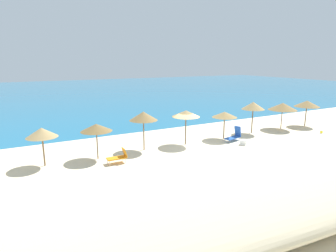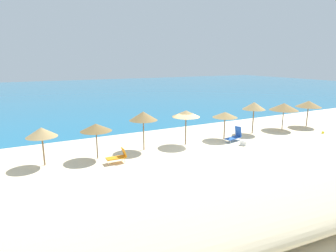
{
  "view_description": "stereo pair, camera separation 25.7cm",
  "coord_description": "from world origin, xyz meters",
  "px_view_note": "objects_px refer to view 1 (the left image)",
  "views": [
    {
      "loc": [
        -11.73,
        -17.61,
        6.57
      ],
      "look_at": [
        -1.53,
        1.36,
        1.58
      ],
      "focal_mm": 30.44,
      "sensor_mm": 36.0,
      "label": 1
    },
    {
      "loc": [
        -11.5,
        -17.73,
        6.57
      ],
      "look_at": [
        -1.53,
        1.36,
        1.58
      ],
      "focal_mm": 30.44,
      "sensor_mm": 36.0,
      "label": 2
    }
  ],
  "objects_px": {
    "beach_umbrella_1": "(42,133)",
    "beach_umbrella_7": "(283,106)",
    "beach_umbrella_4": "(186,114)",
    "beach_umbrella_3": "(143,116)",
    "lounge_chair_1": "(234,136)",
    "beach_ball": "(321,132)",
    "beach_umbrella_8": "(307,104)",
    "beach_umbrella_2": "(96,128)",
    "beach_umbrella_5": "(225,115)",
    "beach_umbrella_6": "(253,106)",
    "lounge_chair_0": "(119,156)",
    "cooler_box": "(243,143)"
  },
  "relations": [
    {
      "from": "beach_umbrella_2",
      "to": "beach_umbrella_7",
      "type": "height_order",
      "value": "beach_umbrella_7"
    },
    {
      "from": "beach_umbrella_3",
      "to": "lounge_chair_0",
      "type": "distance_m",
      "value": 3.81
    },
    {
      "from": "lounge_chair_1",
      "to": "cooler_box",
      "type": "distance_m",
      "value": 1.34
    },
    {
      "from": "beach_umbrella_7",
      "to": "lounge_chair_0",
      "type": "xyz_separation_m",
      "value": [
        -17.07,
        -1.6,
        -1.78
      ]
    },
    {
      "from": "beach_umbrella_4",
      "to": "beach_umbrella_3",
      "type": "bearing_deg",
      "value": 175.74
    },
    {
      "from": "beach_umbrella_1",
      "to": "beach_umbrella_7",
      "type": "relative_size",
      "value": 0.92
    },
    {
      "from": "beach_umbrella_4",
      "to": "beach_umbrella_7",
      "type": "bearing_deg",
      "value": 0.22
    },
    {
      "from": "lounge_chair_1",
      "to": "beach_ball",
      "type": "bearing_deg",
      "value": -116.23
    },
    {
      "from": "beach_umbrella_4",
      "to": "lounge_chair_1",
      "type": "bearing_deg",
      "value": -13.84
    },
    {
      "from": "beach_umbrella_4",
      "to": "beach_umbrella_8",
      "type": "relative_size",
      "value": 1.05
    },
    {
      "from": "beach_umbrella_2",
      "to": "beach_ball",
      "type": "distance_m",
      "value": 20.28
    },
    {
      "from": "beach_umbrella_7",
      "to": "lounge_chair_0",
      "type": "bearing_deg",
      "value": -174.66
    },
    {
      "from": "beach_umbrella_7",
      "to": "beach_umbrella_2",
      "type": "bearing_deg",
      "value": -179.65
    },
    {
      "from": "beach_umbrella_5",
      "to": "beach_umbrella_7",
      "type": "height_order",
      "value": "beach_umbrella_7"
    },
    {
      "from": "beach_umbrella_1",
      "to": "beach_umbrella_5",
      "type": "relative_size",
      "value": 1.07
    },
    {
      "from": "beach_umbrella_4",
      "to": "beach_umbrella_8",
      "type": "xyz_separation_m",
      "value": [
        14.22,
        -0.21,
        -0.2
      ]
    },
    {
      "from": "lounge_chair_0",
      "to": "cooler_box",
      "type": "relative_size",
      "value": 2.75
    },
    {
      "from": "beach_umbrella_2",
      "to": "lounge_chair_1",
      "type": "bearing_deg",
      "value": -4.84
    },
    {
      "from": "beach_umbrella_2",
      "to": "beach_umbrella_5",
      "type": "distance_m",
      "value": 10.84
    },
    {
      "from": "beach_umbrella_8",
      "to": "beach_umbrella_4",
      "type": "bearing_deg",
      "value": 179.15
    },
    {
      "from": "beach_umbrella_4",
      "to": "lounge_chair_1",
      "type": "xyz_separation_m",
      "value": [
        4.14,
        -1.02,
        -2.05
      ]
    },
    {
      "from": "beach_umbrella_6",
      "to": "cooler_box",
      "type": "distance_m",
      "value": 4.85
    },
    {
      "from": "beach_umbrella_5",
      "to": "beach_umbrella_6",
      "type": "height_order",
      "value": "beach_umbrella_6"
    },
    {
      "from": "lounge_chair_1",
      "to": "beach_ball",
      "type": "height_order",
      "value": "lounge_chair_1"
    },
    {
      "from": "beach_umbrella_2",
      "to": "beach_umbrella_6",
      "type": "bearing_deg",
      "value": 1.25
    },
    {
      "from": "beach_umbrella_1",
      "to": "beach_umbrella_4",
      "type": "distance_m",
      "value": 10.41
    },
    {
      "from": "beach_umbrella_1",
      "to": "beach_umbrella_6",
      "type": "distance_m",
      "value": 17.74
    },
    {
      "from": "beach_umbrella_3",
      "to": "lounge_chair_0",
      "type": "height_order",
      "value": "beach_umbrella_3"
    },
    {
      "from": "beach_umbrella_4",
      "to": "beach_umbrella_8",
      "type": "bearing_deg",
      "value": -0.85
    },
    {
      "from": "beach_umbrella_4",
      "to": "lounge_chair_1",
      "type": "distance_m",
      "value": 4.73
    },
    {
      "from": "beach_umbrella_5",
      "to": "lounge_chair_1",
      "type": "distance_m",
      "value": 1.93
    },
    {
      "from": "beach_umbrella_2",
      "to": "beach_umbrella_8",
      "type": "relative_size",
      "value": 0.94
    },
    {
      "from": "beach_umbrella_2",
      "to": "beach_umbrella_7",
      "type": "xyz_separation_m",
      "value": [
        18.06,
        0.11,
        0.04
      ]
    },
    {
      "from": "beach_umbrella_5",
      "to": "cooler_box",
      "type": "relative_size",
      "value": 4.86
    },
    {
      "from": "beach_umbrella_3",
      "to": "beach_umbrella_8",
      "type": "relative_size",
      "value": 1.12
    },
    {
      "from": "beach_umbrella_3",
      "to": "beach_umbrella_5",
      "type": "relative_size",
      "value": 1.25
    },
    {
      "from": "beach_umbrella_1",
      "to": "lounge_chair_0",
      "type": "bearing_deg",
      "value": -22.05
    },
    {
      "from": "beach_umbrella_8",
      "to": "beach_umbrella_5",
      "type": "bearing_deg",
      "value": 179.45
    },
    {
      "from": "beach_umbrella_5",
      "to": "lounge_chair_0",
      "type": "bearing_deg",
      "value": -171.66
    },
    {
      "from": "beach_umbrella_5",
      "to": "beach_ball",
      "type": "distance_m",
      "value": 9.75
    },
    {
      "from": "beach_umbrella_3",
      "to": "beach_umbrella_7",
      "type": "relative_size",
      "value": 1.08
    },
    {
      "from": "lounge_chair_0",
      "to": "lounge_chair_1",
      "type": "xyz_separation_m",
      "value": [
        10.21,
        0.53,
        -0.01
      ]
    },
    {
      "from": "beach_umbrella_6",
      "to": "beach_umbrella_8",
      "type": "bearing_deg",
      "value": -3.78
    },
    {
      "from": "beach_umbrella_2",
      "to": "beach_ball",
      "type": "bearing_deg",
      "value": -8.15
    },
    {
      "from": "lounge_chair_0",
      "to": "beach_umbrella_5",
      "type": "bearing_deg",
      "value": -80.79
    },
    {
      "from": "beach_umbrella_2",
      "to": "beach_umbrella_7",
      "type": "bearing_deg",
      "value": 0.35
    },
    {
      "from": "beach_umbrella_6",
      "to": "beach_umbrella_3",
      "type": "bearing_deg",
      "value": 179.91
    },
    {
      "from": "beach_umbrella_7",
      "to": "beach_ball",
      "type": "distance_m",
      "value": 4.11
    },
    {
      "from": "beach_umbrella_4",
      "to": "beach_umbrella_5",
      "type": "bearing_deg",
      "value": -1.69
    },
    {
      "from": "beach_ball",
      "to": "lounge_chair_0",
      "type": "bearing_deg",
      "value": 175.85
    }
  ]
}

